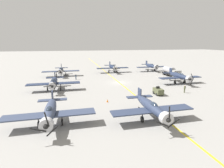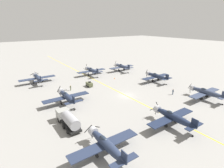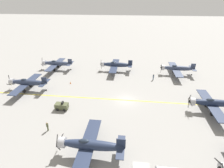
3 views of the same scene
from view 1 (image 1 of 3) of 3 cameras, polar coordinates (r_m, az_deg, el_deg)
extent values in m
plane|color=gray|center=(49.26, 2.42, 0.42)|extent=(400.00, 400.00, 0.00)
cube|color=yellow|center=(49.25, 2.42, 0.42)|extent=(0.30, 160.00, 0.01)
ellipsoid|color=#2C3750|center=(26.27, 12.35, -7.01)|extent=(1.50, 9.50, 1.42)
cylinder|color=#B7B7BC|center=(22.67, 17.29, -10.71)|extent=(1.58, 0.90, 1.58)
ellipsoid|color=#232D3D|center=(25.13, 13.54, -6.67)|extent=(0.80, 1.70, 0.76)
cube|color=#2C3750|center=(25.76, 13.04, -8.27)|extent=(12.00, 2.10, 0.16)
cube|color=#2C3750|center=(29.74, 8.95, -4.12)|extent=(4.40, 1.10, 0.12)
cube|color=#2C3750|center=(29.56, 8.99, -2.92)|extent=(0.14, 1.30, 1.60)
sphere|color=black|center=(22.28, 17.95, -11.19)|extent=(0.56, 0.56, 0.56)
cube|color=black|center=(22.06, 16.09, -12.41)|extent=(1.64, 0.06, 0.89)
cube|color=black|center=(21.98, 18.26, -9.09)|extent=(0.27, 0.06, 1.76)
cube|color=black|center=(22.85, 19.45, -12.03)|extent=(1.53, 0.06, 1.10)
cylinder|color=black|center=(26.67, 15.90, -9.15)|extent=(0.14, 0.14, 1.26)
cylinder|color=black|center=(26.91, 15.81, -10.39)|extent=(0.22, 0.90, 0.90)
cylinder|color=black|center=(25.39, 9.89, -9.98)|extent=(0.14, 0.14, 1.26)
cylinder|color=black|center=(25.65, 9.83, -11.28)|extent=(0.22, 0.90, 0.90)
cylinder|color=black|center=(30.46, 8.77, -7.71)|extent=(0.12, 0.36, 0.36)
ellipsoid|color=#353F58|center=(61.57, -16.32, 4.45)|extent=(1.50, 9.50, 1.42)
cylinder|color=#B7B7BC|center=(57.17, -16.50, 3.79)|extent=(1.58, 0.90, 1.58)
ellipsoid|color=#232D3D|center=(60.36, -16.40, 4.82)|extent=(0.80, 1.70, 0.76)
cube|color=#353F58|center=(60.87, -16.33, 4.03)|extent=(12.00, 2.10, 0.16)
cube|color=#353F58|center=(65.59, -16.18, 5.12)|extent=(4.40, 1.10, 0.12)
cube|color=#353F58|center=(65.51, -16.22, 5.68)|extent=(0.14, 1.30, 1.60)
sphere|color=black|center=(56.68, -16.52, 3.71)|extent=(0.56, 0.56, 0.56)
cube|color=black|center=(56.56, -15.91, 4.33)|extent=(1.39, 0.06, 1.28)
cube|color=black|center=(56.81, -16.28, 2.87)|extent=(0.51, 0.06, 1.74)
cube|color=black|center=(56.69, -17.38, 3.92)|extent=(1.71, 0.06, 0.67)
cylinder|color=black|center=(60.91, -14.88, 3.53)|extent=(0.14, 0.14, 1.26)
cylinder|color=black|center=(61.02, -14.84, 2.95)|extent=(0.22, 0.90, 0.90)
cylinder|color=black|center=(61.06, -17.70, 3.37)|extent=(0.14, 0.14, 1.26)
cylinder|color=black|center=(61.17, -17.65, 2.79)|extent=(0.22, 0.90, 0.90)
cylinder|color=black|center=(65.95, -16.07, 3.39)|extent=(0.12, 0.36, 0.36)
ellipsoid|color=#353F58|center=(25.56, -19.51, -8.08)|extent=(1.50, 9.50, 1.42)
cylinder|color=#B7B7BC|center=(21.50, -20.66, -12.35)|extent=(1.58, 0.90, 1.58)
ellipsoid|color=#232D3D|center=(24.31, -19.87, -7.81)|extent=(0.80, 1.70, 0.76)
cube|color=#353F58|center=(24.99, -19.62, -9.43)|extent=(12.00, 2.10, 0.16)
cube|color=#353F58|center=(29.35, -18.78, -4.93)|extent=(4.40, 1.10, 0.12)
cube|color=#353F58|center=(29.16, -18.88, -3.72)|extent=(0.14, 1.30, 1.60)
sphere|color=black|center=(21.05, -20.82, -12.93)|extent=(0.56, 0.56, 0.56)
cube|color=black|center=(20.67, -20.55, -10.78)|extent=(0.47, 0.06, 1.74)
cube|color=black|center=(21.22, -18.87, -14.28)|extent=(1.41, 0.06, 1.25)
cube|color=black|center=(21.31, -23.02, -13.67)|extent=(1.70, 0.06, 0.70)
cylinder|color=black|center=(25.10, -16.05, -10.62)|extent=(0.14, 0.14, 1.26)
cylinder|color=black|center=(25.36, -15.95, -11.93)|extent=(0.22, 0.90, 0.90)
cylinder|color=black|center=(25.45, -22.92, -10.85)|extent=(0.14, 0.14, 1.26)
cylinder|color=black|center=(25.70, -22.79, -12.14)|extent=(0.22, 0.90, 0.90)
cylinder|color=black|center=(30.08, -18.48, -8.55)|extent=(0.12, 0.36, 0.36)
ellipsoid|color=#1C2640|center=(66.49, 0.07, 5.62)|extent=(1.50, 9.50, 1.42)
cylinder|color=#B7B7BC|center=(62.21, 1.04, 5.08)|extent=(1.58, 0.90, 1.58)
ellipsoid|color=#232D3D|center=(65.32, 0.31, 5.98)|extent=(0.80, 1.70, 0.76)
cube|color=#1C2640|center=(65.80, 0.23, 5.25)|extent=(12.00, 2.10, 0.16)
cube|color=#1C2640|center=(70.41, -0.72, 6.19)|extent=(4.40, 1.10, 0.12)
cube|color=#1C2640|center=(70.34, -0.72, 6.71)|extent=(0.14, 1.30, 1.60)
sphere|color=black|center=(61.74, 1.16, 5.02)|extent=(0.56, 0.56, 0.56)
cube|color=black|center=(61.96, 1.94, 5.08)|extent=(1.75, 0.06, 0.22)
cube|color=black|center=(61.76, 0.79, 4.29)|extent=(0.93, 0.06, 1.62)
cube|color=black|center=(61.52, 0.73, 5.68)|extent=(1.06, 0.06, 1.55)
cylinder|color=black|center=(66.27, 1.49, 4.75)|extent=(0.14, 0.14, 1.26)
cylinder|color=black|center=(66.36, 1.49, 4.21)|extent=(0.22, 0.90, 0.90)
cylinder|color=black|center=(65.56, -1.05, 4.66)|extent=(0.14, 0.14, 1.26)
cylinder|color=black|center=(65.66, -1.05, 4.11)|extent=(0.22, 0.90, 0.90)
cylinder|color=black|center=(70.76, -0.73, 4.57)|extent=(0.12, 0.36, 0.36)
ellipsoid|color=#232D47|center=(51.91, 20.93, 2.52)|extent=(1.50, 9.50, 1.42)
cylinder|color=#B7B7BC|center=(48.39, 23.87, 1.51)|extent=(1.57, 0.90, 1.58)
ellipsoid|color=#232D3D|center=(50.90, 21.70, 2.89)|extent=(0.80, 1.70, 0.76)
cube|color=#232D47|center=(51.36, 21.37, 1.99)|extent=(12.00, 2.10, 0.16)
cube|color=#232D47|center=(55.25, 18.58, 3.48)|extent=(4.40, 1.10, 0.12)
cube|color=#232D47|center=(55.15, 18.63, 4.14)|extent=(0.14, 1.30, 1.60)
sphere|color=black|center=(48.00, 24.23, 1.39)|extent=(0.56, 0.56, 0.56)
cube|color=black|center=(48.16, 24.76, 2.26)|extent=(1.07, 0.06, 1.55)
cube|color=black|center=(48.40, 24.51, 0.51)|extent=(0.92, 0.06, 1.62)
cube|color=black|center=(47.47, 23.40, 1.40)|extent=(1.75, 0.06, 0.23)
cylinder|color=black|center=(52.35, 22.66, 1.37)|extent=(0.14, 0.14, 1.26)
cylinder|color=black|center=(52.47, 22.60, 0.69)|extent=(0.22, 0.90, 0.90)
cylinder|color=black|center=(50.64, 19.92, 1.23)|extent=(0.14, 0.14, 1.26)
cylinder|color=black|center=(50.77, 19.86, 0.53)|extent=(0.22, 0.90, 0.90)
cylinder|color=black|center=(55.66, 18.39, 1.44)|extent=(0.12, 0.36, 0.36)
ellipsoid|color=#222D46|center=(43.65, -18.43, 0.79)|extent=(1.50, 9.50, 1.42)
cylinder|color=#B7B7BC|center=(39.32, -18.92, -0.59)|extent=(1.58, 0.90, 1.58)
ellipsoid|color=#232D3D|center=(42.42, -18.60, 1.20)|extent=(0.80, 1.70, 0.76)
cube|color=#222D46|center=(42.98, -18.47, 0.13)|extent=(12.00, 2.10, 0.16)
cube|color=#222D46|center=(47.61, -18.07, 2.01)|extent=(4.40, 1.10, 0.12)
cube|color=#222D46|center=(47.49, -18.12, 2.78)|extent=(0.14, 1.30, 1.60)
sphere|color=black|center=(38.84, -18.98, -0.77)|extent=(0.56, 0.56, 0.56)
cube|color=black|center=(38.63, -18.28, 0.28)|extent=(1.17, 0.06, 1.48)
cube|color=black|center=(39.00, -18.40, -1.89)|extent=(0.81, 0.06, 1.67)
cube|color=black|center=(38.91, -20.26, -0.68)|extent=(1.75, 0.06, 0.36)
cylinder|color=black|center=(43.01, -16.42, -0.58)|extent=(0.14, 0.14, 1.26)
cylinder|color=black|center=(43.16, -16.37, -1.39)|extent=(0.22, 0.90, 0.90)
cylinder|color=black|center=(43.28, -20.38, -0.79)|extent=(0.14, 0.14, 1.26)
cylinder|color=black|center=(43.43, -20.32, -1.60)|extent=(0.22, 0.90, 0.90)
cylinder|color=black|center=(48.09, -17.89, -0.34)|extent=(0.12, 0.36, 0.36)
ellipsoid|color=#253049|center=(71.18, 12.55, 5.82)|extent=(1.50, 9.50, 1.42)
cylinder|color=#B7B7BC|center=(67.25, 14.20, 5.31)|extent=(1.58, 0.90, 1.58)
ellipsoid|color=#232D3D|center=(70.10, 12.98, 6.15)|extent=(0.80, 1.70, 0.76)
cube|color=#253049|center=(70.55, 12.80, 5.47)|extent=(12.00, 2.10, 0.16)
cube|color=#253049|center=(74.83, 11.18, 6.36)|extent=(4.40, 1.10, 0.12)
cube|color=#253049|center=(74.76, 11.20, 6.86)|extent=(0.14, 1.30, 1.60)
sphere|color=black|center=(66.82, 14.40, 5.24)|extent=(0.56, 0.56, 0.56)
cube|color=black|center=(67.09, 14.97, 5.67)|extent=(1.52, 0.06, 1.11)
cube|color=black|center=(66.97, 14.41, 4.51)|extent=(0.28, 0.06, 1.76)
cube|color=black|center=(66.40, 13.81, 5.56)|extent=(1.64, 0.06, 0.88)
cylinder|color=black|center=(71.31, 13.86, 4.98)|extent=(0.14, 0.14, 1.26)
cylinder|color=black|center=(71.40, 13.83, 4.48)|extent=(0.22, 0.90, 0.90)
cylinder|color=black|center=(69.99, 11.67, 4.94)|extent=(0.14, 0.14, 1.26)
cylinder|color=black|center=(70.08, 11.64, 4.43)|extent=(0.22, 0.90, 0.90)
cylinder|color=black|center=(75.15, 11.09, 4.84)|extent=(0.12, 0.36, 0.36)
cube|color=black|center=(62.13, 18.61, 3.04)|extent=(2.25, 8.00, 0.40)
cube|color=#999993|center=(59.56, 20.17, 3.27)|extent=(2.50, 2.08, 2.00)
cylinder|color=#9E9EA3|center=(63.03, 18.07, 4.42)|extent=(2.10, 4.96, 2.10)
cylinder|color=black|center=(60.76, 20.78, 2.52)|extent=(0.30, 1.00, 1.00)
cylinder|color=black|center=(59.47, 18.89, 2.45)|extent=(0.30, 1.00, 1.00)
cylinder|color=black|center=(63.12, 19.33, 3.02)|extent=(0.30, 1.00, 1.00)
cylinder|color=black|center=(61.87, 17.48, 2.96)|extent=(0.30, 1.00, 1.00)
cylinder|color=black|center=(64.85, 18.35, 3.35)|extent=(0.30, 1.00, 1.00)
cylinder|color=black|center=(63.63, 16.52, 3.30)|extent=(0.30, 1.00, 1.00)
cube|color=#515638|center=(39.17, 14.85, -2.24)|extent=(1.40, 2.60, 1.10)
cube|color=black|center=(39.20, 14.74, -1.06)|extent=(0.70, 0.36, 0.44)
cylinder|color=black|center=(39.04, 16.19, -3.15)|extent=(0.20, 0.60, 0.60)
cylinder|color=black|center=(38.39, 14.40, -3.32)|extent=(0.20, 0.60, 0.60)
cylinder|color=black|center=(40.23, 15.19, -2.60)|extent=(0.20, 0.60, 0.60)
cylinder|color=black|center=(39.60, 13.44, -2.75)|extent=(0.20, 0.60, 0.60)
cylinder|color=#334256|center=(54.35, -11.70, 1.83)|extent=(0.26, 0.26, 0.83)
cylinder|color=#334256|center=(54.20, -11.73, 2.61)|extent=(0.38, 0.38, 0.69)
sphere|color=tan|center=(54.12, -11.76, 3.09)|extent=(0.22, 0.22, 0.22)
cylinder|color=#515638|center=(42.66, 22.57, -2.11)|extent=(0.26, 0.26, 0.82)
cylinder|color=#515638|center=(42.48, 22.66, -1.14)|extent=(0.38, 0.38, 0.68)
sphere|color=tan|center=(42.37, 22.71, -0.54)|extent=(0.22, 0.22, 0.22)
cone|color=orange|center=(33.40, -1.53, -5.46)|extent=(0.36, 0.36, 0.55)
camera|label=2|loc=(93.06, 14.92, 18.27)|focal=28.00mm
camera|label=3|loc=(67.18, 33.38, 19.86)|focal=28.00mm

